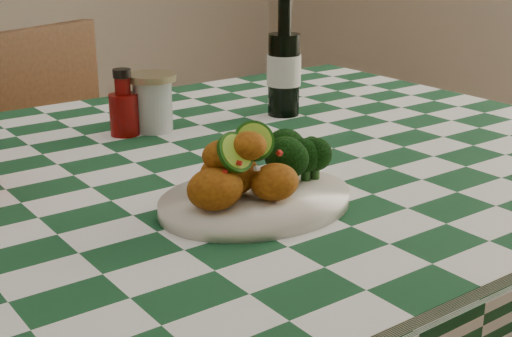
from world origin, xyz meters
TOP-DOWN VIEW (x-y plane):
  - plate at (0.04, -0.20)m, footprint 0.28×0.23m
  - fried_chicken_pile at (0.02, -0.20)m, footprint 0.14×0.10m
  - broccoli_side at (0.12, -0.19)m, footprint 0.09×0.09m
  - ketchup_bottle at (0.06, 0.22)m, footprint 0.06×0.06m
  - mason_jar at (0.12, 0.21)m, footprint 0.10×0.10m
  - beer_bottle at (0.38, 0.16)m, footprint 0.08×0.08m
  - wooden_chair_right at (0.23, 0.74)m, footprint 0.55×0.56m

SIDE VIEW (x-z plane):
  - wooden_chair_right at x=0.23m, z-range 0.00..0.90m
  - plate at x=0.04m, z-range 0.79..0.80m
  - broccoli_side at x=0.12m, z-range 0.80..0.87m
  - mason_jar at x=0.12m, z-range 0.79..0.89m
  - ketchup_bottle at x=0.06m, z-range 0.79..0.91m
  - fried_chicken_pile at x=0.02m, z-range 0.80..0.89m
  - beer_bottle at x=0.38m, z-range 0.79..1.02m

